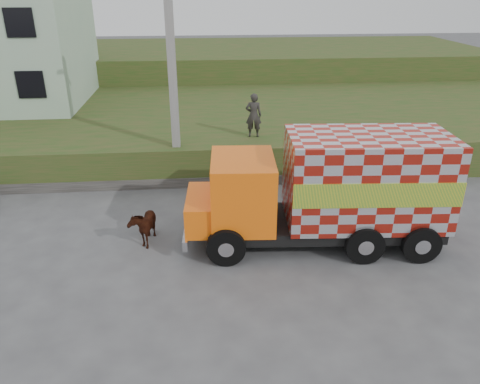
{
  "coord_description": "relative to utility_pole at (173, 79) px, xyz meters",
  "views": [
    {
      "loc": [
        -0.1,
        -12.67,
        7.29
      ],
      "look_at": [
        1.09,
        0.54,
        1.3
      ],
      "focal_mm": 35.0,
      "sensor_mm": 36.0,
      "label": 1
    }
  ],
  "objects": [
    {
      "name": "retaining_strip",
      "position": [
        -1.0,
        -0.4,
        -3.88
      ],
      "size": [
        16.0,
        0.5,
        0.4
      ],
      "primitive_type": "cube",
      "color": "#595651",
      "rests_on": "ground"
    },
    {
      "name": "cargo_truck",
      "position": [
        4.65,
        -5.1,
        -2.33
      ],
      "size": [
        7.73,
        3.05,
        3.39
      ],
      "rotation": [
        0.0,
        0.0,
        -0.06
      ],
      "color": "black",
      "rests_on": "ground"
    },
    {
      "name": "cow",
      "position": [
        -0.89,
        -4.58,
        -3.49
      ],
      "size": [
        0.81,
        1.45,
        1.17
      ],
      "primitive_type": "imported",
      "rotation": [
        0.0,
        0.0,
        -0.13
      ],
      "color": "#34170D",
      "rests_on": "ground"
    },
    {
      "name": "utility_pole",
      "position": [
        0.0,
        0.0,
        0.0
      ],
      "size": [
        1.2,
        0.3,
        8.0
      ],
      "color": "gray",
      "rests_on": "ground"
    },
    {
      "name": "embankment",
      "position": [
        1.0,
        5.4,
        -3.33
      ],
      "size": [
        40.0,
        12.0,
        1.5
      ],
      "primitive_type": "cube",
      "color": "#264C19",
      "rests_on": "ground"
    },
    {
      "name": "pedestrian",
      "position": [
        3.09,
        0.96,
        -1.69
      ],
      "size": [
        0.69,
        0.5,
        1.77
      ],
      "primitive_type": "imported",
      "rotation": [
        0.0,
        0.0,
        3.02
      ],
      "color": "#2F2C2A",
      "rests_on": "embankment"
    },
    {
      "name": "embankment_far",
      "position": [
        1.0,
        17.4,
        -2.58
      ],
      "size": [
        40.0,
        12.0,
        3.0
      ],
      "primitive_type": "cube",
      "color": "#264C19",
      "rests_on": "ground"
    },
    {
      "name": "ground",
      "position": [
        1.0,
        -4.6,
        -4.08
      ],
      "size": [
        120.0,
        120.0,
        0.0
      ],
      "primitive_type": "plane",
      "color": "#474749",
      "rests_on": "ground"
    }
  ]
}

